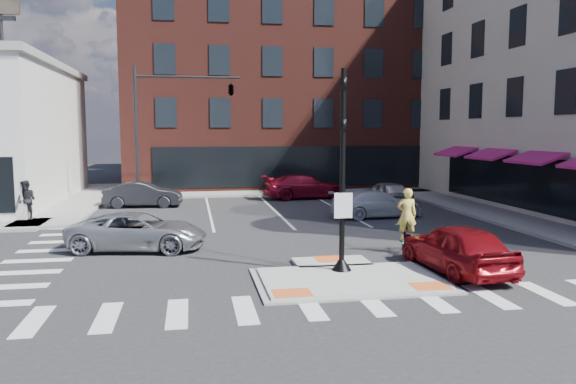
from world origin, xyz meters
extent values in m
plane|color=#28282B|center=(0.00, 0.00, 0.00)|extent=(120.00, 120.00, 0.00)
cube|color=gray|center=(0.00, -0.50, 0.03)|extent=(5.40, 3.60, 0.06)
cube|color=#A8A8A3|center=(0.00, -0.50, 0.06)|extent=(5.00, 3.20, 0.12)
cube|color=#A8A8A3|center=(0.00, 1.60, 0.06)|extent=(2.40, 1.40, 0.12)
cube|color=orange|center=(-1.90, -1.70, 0.12)|extent=(1.00, 0.80, 0.01)
cube|color=orange|center=(1.90, -1.70, 0.12)|extent=(1.00, 0.80, 0.01)
cube|color=orange|center=(0.00, 1.90, 0.12)|extent=(0.90, 0.90, 0.01)
cube|color=gray|center=(-11.00, 20.00, 0.07)|extent=(3.00, 20.00, 0.15)
cube|color=gray|center=(10.80, 10.00, 0.07)|extent=(3.00, 24.00, 0.15)
cube|color=gray|center=(3.00, 22.00, 0.07)|extent=(26.00, 3.00, 0.15)
cylinder|color=black|center=(-14.50, 18.00, 9.50)|extent=(0.20, 0.20, 3.00)
cube|color=#54201A|center=(3.00, 32.00, 7.50)|extent=(24.00, 18.00, 15.00)
cube|color=black|center=(3.00, 23.00, 1.80)|extent=(20.00, 0.12, 2.80)
cube|color=black|center=(12.00, 10.00, 1.70)|extent=(0.12, 16.00, 2.60)
cube|color=#C91A75|center=(11.30, 10.00, 3.05)|extent=(1.46, 3.00, 0.58)
cube|color=#C91A75|center=(11.30, 16.00, 3.05)|extent=(1.46, 3.00, 0.58)
cube|color=slate|center=(-4.00, 52.00, 5.00)|extent=(10.00, 12.00, 10.00)
cube|color=brown|center=(9.00, 54.00, 6.00)|extent=(12.00, 12.00, 12.00)
cone|color=black|center=(0.00, 0.40, 0.34)|extent=(0.60, 0.60, 0.45)
cylinder|color=black|center=(0.00, 0.40, 3.20)|extent=(0.16, 0.16, 5.80)
cube|color=white|center=(0.00, 0.28, 2.10)|extent=(0.55, 0.04, 0.75)
imported|color=black|center=(0.00, 0.40, 5.30)|extent=(0.18, 0.22, 1.10)
imported|color=black|center=(0.00, 0.40, 4.10)|extent=(0.18, 0.22, 1.10)
cylinder|color=black|center=(-7.50, 18.00, 4.00)|extent=(0.20, 0.20, 8.00)
cylinder|color=black|center=(-4.50, 18.00, 7.40)|extent=(6.00, 0.14, 0.14)
imported|color=black|center=(-2.00, 18.00, 6.80)|extent=(0.48, 2.24, 0.90)
imported|color=#B0B1B7|center=(-6.35, 5.00, 0.68)|extent=(5.21, 3.06, 1.36)
imported|color=maroon|center=(3.50, 0.00, 0.76)|extent=(2.22, 4.62, 1.52)
imported|color=silver|center=(4.68, 10.90, 0.67)|extent=(4.78, 2.34, 1.34)
imported|color=black|center=(-7.11, 16.77, 0.71)|extent=(4.40, 1.80, 1.42)
imported|color=silver|center=(6.68, 15.15, 0.70)|extent=(2.26, 4.31, 1.40)
imported|color=maroon|center=(2.66, 19.07, 0.77)|extent=(5.51, 2.82, 1.53)
imported|color=#3F3F44|center=(3.00, 2.80, 0.49)|extent=(1.02, 1.94, 0.97)
imported|color=#F4DF56|center=(3.00, 2.80, 1.38)|extent=(0.76, 0.58, 1.86)
imported|color=black|center=(-12.00, 12.00, 1.08)|extent=(1.09, 0.98, 1.86)
camera|label=1|loc=(-4.42, -15.62, 4.31)|focal=35.00mm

